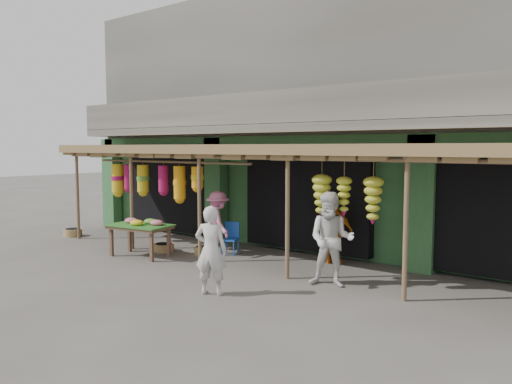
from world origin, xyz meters
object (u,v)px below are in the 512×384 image
Objects in this scene: person_right at (331,239)px; person_front at (211,250)px; person_shopper at (218,223)px; person_vendor at (334,231)px; flower_table at (141,226)px; blue_chair at (231,236)px.

person_front is at bearing -148.03° from person_right.
person_front is 1.02× the size of person_shopper.
person_right reaches higher than person_vendor.
flower_table is 1.02× the size of person_front.
person_shopper is (-0.20, -0.26, 0.36)m from blue_chair.
person_shopper is (-2.84, -0.89, 0.03)m from person_vendor.
flower_table is at bearing 166.47° from person_right.
person_shopper is (-2.20, 2.66, -0.02)m from person_front.
blue_chair is 0.49m from person_shopper.
blue_chair is at bearing -79.43° from person_front.
blue_chair is 3.56m from person_front.
person_right is at bearing -164.71° from person_shopper.
blue_chair is (1.61, 1.57, -0.30)m from flower_table.
flower_table is at bearing -155.57° from blue_chair.
person_vendor reaches higher than flower_table.
person_vendor is at bearing 97.63° from person_right.
blue_chair is 0.50× the size of person_shopper.
flower_table is 2.06× the size of blue_chair.
person_front is at bearing -29.33° from flower_table.
person_shopper reaches higher than person_vendor.
person_right is (3.49, -1.08, 0.47)m from blue_chair.
blue_chair is 0.52× the size of person_vendor.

